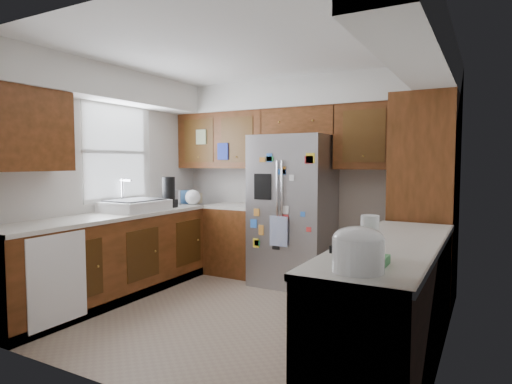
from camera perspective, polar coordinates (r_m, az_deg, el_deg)
floor at (r=4.36m, az=-1.75°, el=-15.89°), size 3.60×3.60×0.00m
room_shell at (r=4.48m, az=-0.59°, el=8.35°), size 3.64×3.24×2.52m
left_counter_run at (r=5.06m, az=-15.14°, el=-8.16°), size 1.36×3.20×0.92m
right_counter_run at (r=3.29m, az=17.59°, el=-15.04°), size 0.63×2.25×0.92m
pantry at (r=4.73m, az=21.58°, el=-1.22°), size 0.60×0.90×2.15m
fridge at (r=5.20m, az=4.97°, el=-2.44°), size 0.90×0.79×1.80m
bridge_cabinet at (r=5.40m, az=6.02°, el=9.21°), size 0.96×0.34×0.35m
fridge_top_items at (r=5.47m, az=4.98°, el=12.37°), size 0.90×0.31×0.29m
sink_assembly at (r=5.12m, az=-15.82°, el=-1.70°), size 0.52×0.70×0.37m
left_counter_clutter at (r=5.61m, az=-10.09°, el=-0.48°), size 0.35×0.79×0.38m
rice_cooker at (r=2.27m, az=13.45°, el=-7.30°), size 0.28×0.27×0.23m
paper_towel at (r=2.67m, az=14.92°, el=-5.62°), size 0.11×0.11×0.24m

